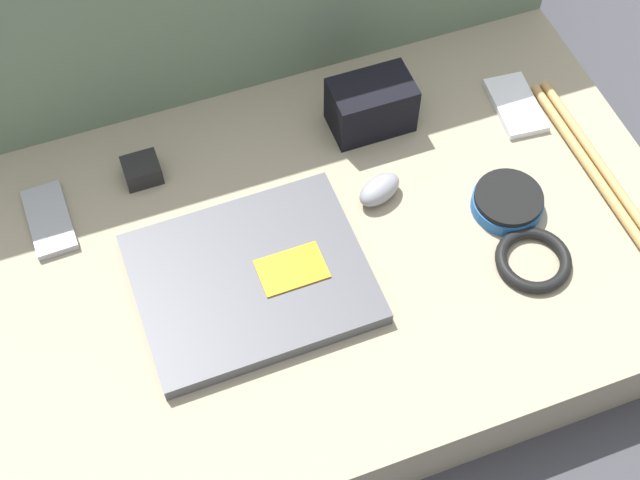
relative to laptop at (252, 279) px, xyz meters
The scene contains 11 objects.
ground_plane 0.17m from the laptop, 11.22° to the left, with size 8.00×8.00×0.00m, color #38383D.
couch_seat 0.13m from the laptop, 11.22° to the left, with size 1.02×0.64×0.11m.
laptop is the anchor object (origin of this frame).
computer_mouse 0.23m from the laptop, 18.71° to the left, with size 0.08×0.06×0.04m.
speaker_puck 0.38m from the laptop, ahead, with size 0.10×0.10×0.03m.
phone_silver 0.31m from the laptop, 140.91° to the left, with size 0.06×0.12×0.01m.
phone_black 0.50m from the laptop, 18.23° to the left, with size 0.07×0.12×0.01m.
camera_pouch 0.33m from the laptop, 38.87° to the left, with size 0.12×0.08×0.08m.
charger_brick 0.24m from the laptop, 112.65° to the left, with size 0.05×0.05×0.03m.
cable_coil 0.39m from the laptop, 15.53° to the right, with size 0.11×0.11×0.02m.
drumstick_pair 0.53m from the laptop, ahead, with size 0.04×0.38×0.01m.
Camera 1 is at (-0.23, -0.62, 1.16)m, focal length 50.00 mm.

